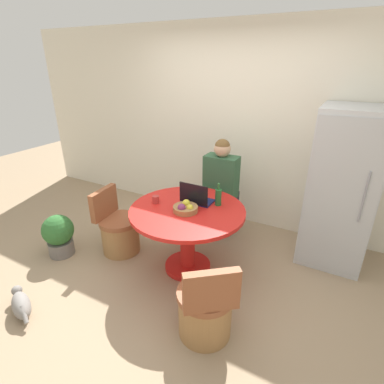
{
  "coord_description": "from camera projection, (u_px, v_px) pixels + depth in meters",
  "views": [
    {
      "loc": [
        1.39,
        -2.12,
        2.13
      ],
      "look_at": [
        0.05,
        0.36,
        0.89
      ],
      "focal_mm": 28.0,
      "sensor_mm": 36.0,
      "label": 1
    }
  ],
  "objects": [
    {
      "name": "fruit_bowl",
      "position": [
        185.0,
        208.0,
        3.0
      ],
      "size": [
        0.25,
        0.25,
        0.1
      ],
      "color": "olive",
      "rests_on": "dining_table"
    },
    {
      "name": "chair_near_right_corner",
      "position": [
        206.0,
        310.0,
        2.45
      ],
      "size": [
        0.54,
        0.54,
        0.78
      ],
      "rotation": [
        0.0,
        0.0,
        -2.47
      ],
      "color": "#9E7042",
      "rests_on": "ground_plane"
    },
    {
      "name": "refrigerator",
      "position": [
        342.0,
        189.0,
        3.21
      ],
      "size": [
        0.66,
        0.72,
        1.73
      ],
      "color": "silver",
      "rests_on": "ground_plane"
    },
    {
      "name": "wall_back",
      "position": [
        235.0,
        129.0,
        3.97
      ],
      "size": [
        7.0,
        0.06,
        2.6
      ],
      "color": "silver",
      "rests_on": "ground_plane"
    },
    {
      "name": "potted_plant",
      "position": [
        59.0,
        234.0,
        3.49
      ],
      "size": [
        0.36,
        0.36,
        0.51
      ],
      "color": "slate",
      "rests_on": "ground_plane"
    },
    {
      "name": "person_seated",
      "position": [
        222.0,
        185.0,
        3.72
      ],
      "size": [
        0.4,
        0.37,
        1.3
      ],
      "rotation": [
        0.0,
        0.0,
        3.14
      ],
      "color": "#2D2D38",
      "rests_on": "ground_plane"
    },
    {
      "name": "ground_plane",
      "position": [
        172.0,
        280.0,
        3.17
      ],
      "size": [
        12.0,
        12.0,
        0.0
      ],
      "primitive_type": "plane",
      "color": "#9E8466"
    },
    {
      "name": "dining_table",
      "position": [
        187.0,
        225.0,
        3.14
      ],
      "size": [
        1.19,
        1.19,
        0.74
      ],
      "color": "red",
      "rests_on": "ground_plane"
    },
    {
      "name": "cat",
      "position": [
        21.0,
        304.0,
        2.72
      ],
      "size": [
        0.45,
        0.28,
        0.18
      ],
      "rotation": [
        0.0,
        0.0,
        2.71
      ],
      "color": "gray",
      "rests_on": "ground_plane"
    },
    {
      "name": "coffee_cup",
      "position": [
        156.0,
        199.0,
        3.18
      ],
      "size": [
        0.07,
        0.07,
        0.08
      ],
      "color": "#B2332D",
      "rests_on": "dining_table"
    },
    {
      "name": "chair_left_side",
      "position": [
        119.0,
        231.0,
        3.57
      ],
      "size": [
        0.48,
        0.47,
        0.78
      ],
      "rotation": [
        0.0,
        0.0,
        1.67
      ],
      "color": "#9E7042",
      "rests_on": "ground_plane"
    },
    {
      "name": "bottle",
      "position": [
        218.0,
        197.0,
        3.11
      ],
      "size": [
        0.07,
        0.07,
        0.24
      ],
      "color": "#23602D",
      "rests_on": "dining_table"
    },
    {
      "name": "laptop",
      "position": [
        196.0,
        198.0,
        3.17
      ],
      "size": [
        0.33,
        0.21,
        0.23
      ],
      "rotation": [
        0.0,
        0.0,
        3.14
      ],
      "color": "#141947",
      "rests_on": "dining_table"
    }
  ]
}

